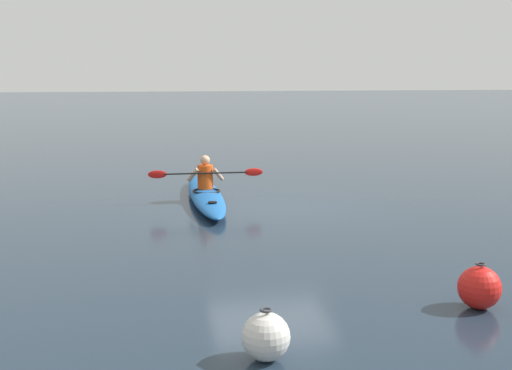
% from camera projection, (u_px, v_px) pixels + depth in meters
% --- Properties ---
extents(ground_plane, '(160.00, 160.00, 0.00)m').
position_uv_depth(ground_plane, '(271.00, 209.00, 14.03)').
color(ground_plane, '#1E2D3D').
extents(kayak, '(0.68, 4.99, 0.28)m').
position_uv_depth(kayak, '(206.00, 195.00, 14.76)').
color(kayak, '#1959A5').
rests_on(kayak, ground).
extents(kayaker, '(2.46, 0.39, 0.73)m').
position_uv_depth(kayaker, '(205.00, 174.00, 14.71)').
color(kayaker, '#E04C14').
rests_on(kayaker, kayak).
extents(mooring_buoy_red_near, '(0.48, 0.48, 0.53)m').
position_uv_depth(mooring_buoy_red_near, '(266.00, 337.00, 6.65)').
color(mooring_buoy_red_near, silver).
rests_on(mooring_buoy_red_near, ground).
extents(mooring_buoy_channel_marker, '(0.52, 0.52, 0.56)m').
position_uv_depth(mooring_buoy_channel_marker, '(479.00, 288.00, 8.10)').
color(mooring_buoy_channel_marker, red).
rests_on(mooring_buoy_channel_marker, ground).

